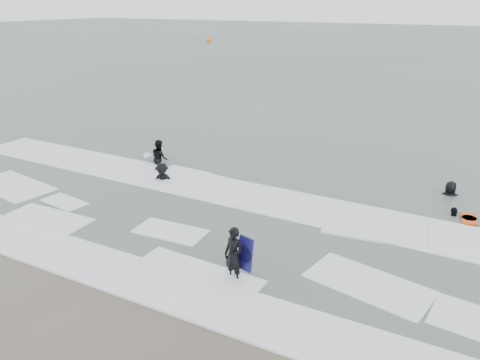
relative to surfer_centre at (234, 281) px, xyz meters
The scene contains 10 objects.
ground 2.30m from the surfer_centre, 164.50° to the right, with size 320.00×320.00×0.00m, color brown.
sea 79.42m from the surfer_centre, 91.60° to the left, with size 320.00×320.00×0.00m, color #47544C.
surfer_centre is the anchor object (origin of this frame).
surfer_wading 10.46m from the surfer_centre, 139.02° to the left, with size 0.86×0.67×1.76m, color black.
surfer_breaker 8.23m from the surfer_centre, 141.35° to the left, with size 1.08×0.62×1.67m, color black.
surfer_right_near 8.84m from the surfer_centre, 56.50° to the left, with size 0.89×0.37×1.52m, color black.
surfer_right_far 10.40m from the surfer_centre, 64.18° to the left, with size 0.86×0.56×1.76m, color black.
surf_foam 3.80m from the surfer_centre, 125.70° to the left, with size 30.03×9.06×0.09m.
bodyboards 4.93m from the surfer_centre, 100.52° to the left, with size 14.50×7.72×1.25m.
buoy 80.36m from the surfer_centre, 122.94° to the left, with size 1.00×1.00×1.65m.
Camera 1 is at (7.72, -8.98, 7.21)m, focal length 35.00 mm.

